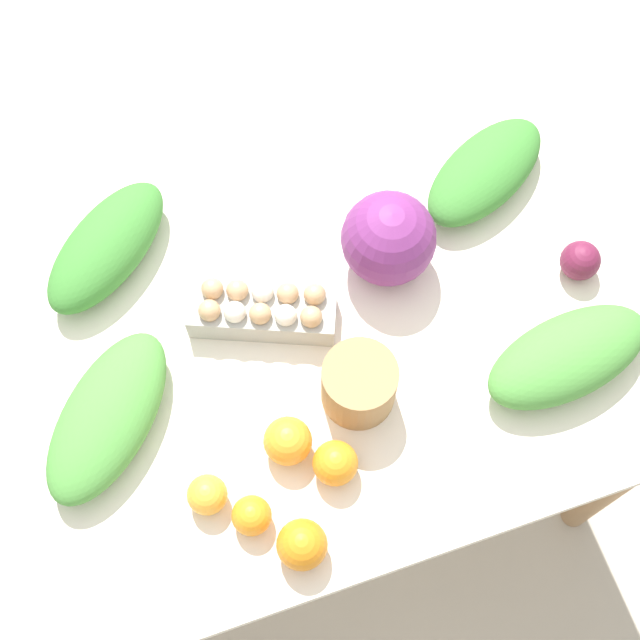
# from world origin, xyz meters

# --- Properties ---
(ground_plane) EXTENTS (8.00, 8.00, 0.00)m
(ground_plane) POSITION_xyz_m (0.00, 0.00, 0.00)
(ground_plane) COLOR #B2A899
(dining_table) EXTENTS (1.20, 0.90, 0.77)m
(dining_table) POSITION_xyz_m (0.00, 0.00, 0.66)
(dining_table) COLOR silver
(dining_table) RESTS_ON ground_plane
(cabbage_purple) EXTENTS (0.17, 0.17, 0.17)m
(cabbage_purple) POSITION_xyz_m (-0.16, -0.08, 0.85)
(cabbage_purple) COLOR #7A2D75
(cabbage_purple) RESTS_ON dining_table
(egg_carton) EXTENTS (0.28, 0.19, 0.09)m
(egg_carton) POSITION_xyz_m (0.09, -0.04, 0.81)
(egg_carton) COLOR #A8A8A3
(egg_carton) RESTS_ON dining_table
(paper_bag) EXTENTS (0.13, 0.13, 0.11)m
(paper_bag) POSITION_xyz_m (-0.02, 0.15, 0.82)
(paper_bag) COLOR #A87F51
(paper_bag) RESTS_ON dining_table
(greens_bunch_kale) EXTENTS (0.33, 0.19, 0.10)m
(greens_bunch_kale) POSITION_xyz_m (-0.38, 0.22, 0.81)
(greens_bunch_kale) COLOR #4C933D
(greens_bunch_kale) RESTS_ON dining_table
(greens_bunch_scallion) EXTENTS (0.32, 0.30, 0.09)m
(greens_bunch_scallion) POSITION_xyz_m (0.33, -0.25, 0.81)
(greens_bunch_scallion) COLOR #3D8433
(greens_bunch_scallion) RESTS_ON dining_table
(greens_bunch_dandelion) EXTENTS (0.33, 0.34, 0.09)m
(greens_bunch_dandelion) POSITION_xyz_m (0.40, 0.06, 0.81)
(greens_bunch_dandelion) COLOR #4C933D
(greens_bunch_dandelion) RESTS_ON dining_table
(greens_bunch_chard) EXTENTS (0.33, 0.27, 0.09)m
(greens_bunch_chard) POSITION_xyz_m (-0.40, -0.18, 0.81)
(greens_bunch_chard) COLOR #3D8433
(greens_bunch_chard) RESTS_ON dining_table
(beet_root) EXTENTS (0.07, 0.07, 0.07)m
(beet_root) POSITION_xyz_m (-0.49, 0.05, 0.80)
(beet_root) COLOR maroon
(beet_root) RESTS_ON dining_table
(orange_0) EXTENTS (0.08, 0.08, 0.08)m
(orange_0) POSITION_xyz_m (0.06, 0.26, 0.81)
(orange_0) COLOR orange
(orange_0) RESTS_ON dining_table
(orange_1) EXTENTS (0.07, 0.07, 0.07)m
(orange_1) POSITION_xyz_m (0.22, 0.30, 0.80)
(orange_1) COLOR orange
(orange_1) RESTS_ON dining_table
(orange_2) EXTENTS (0.08, 0.08, 0.08)m
(orange_2) POSITION_xyz_m (0.16, 0.37, 0.81)
(orange_2) COLOR orange
(orange_2) RESTS_ON dining_table
(orange_3) EXTENTS (0.08, 0.08, 0.08)m
(orange_3) POSITION_xyz_m (0.13, 0.20, 0.81)
(orange_3) COLOR orange
(orange_3) RESTS_ON dining_table
(orange_4) EXTENTS (0.07, 0.07, 0.07)m
(orange_4) POSITION_xyz_m (0.28, 0.24, 0.80)
(orange_4) COLOR #F9A833
(orange_4) RESTS_ON dining_table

